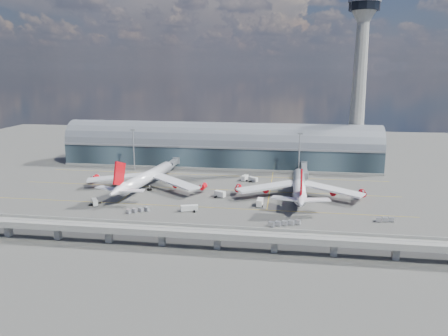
# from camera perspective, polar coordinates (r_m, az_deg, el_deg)

# --- Properties ---
(ground) EXTENTS (500.00, 500.00, 0.00)m
(ground) POSITION_cam_1_polar(r_m,az_deg,el_deg) (210.64, -3.83, -4.21)
(ground) COLOR #474744
(ground) RESTS_ON ground
(taxi_lines) EXTENTS (200.00, 80.12, 0.01)m
(taxi_lines) POSITION_cam_1_polar(r_m,az_deg,el_deg) (231.39, -2.67, -2.60)
(taxi_lines) COLOR gold
(taxi_lines) RESTS_ON ground
(terminal) EXTENTS (200.00, 30.00, 28.00)m
(terminal) POSITION_cam_1_polar(r_m,az_deg,el_deg) (282.48, -0.50, 2.65)
(terminal) COLOR #1C272E
(terminal) RESTS_ON ground
(control_tower) EXTENTS (19.00, 19.00, 103.00)m
(control_tower) POSITION_cam_1_polar(r_m,az_deg,el_deg) (282.64, 17.22, 10.31)
(control_tower) COLOR gray
(control_tower) RESTS_ON ground
(guideway) EXTENTS (220.00, 8.50, 7.20)m
(guideway) POSITION_cam_1_polar(r_m,az_deg,el_deg) (158.62, -8.11, -8.20)
(guideway) COLOR gray
(guideway) RESTS_ON ground
(floodlight_mast_left) EXTENTS (3.00, 0.70, 25.70)m
(floodlight_mast_left) POSITION_cam_1_polar(r_m,az_deg,el_deg) (272.64, -11.72, 2.49)
(floodlight_mast_left) COLOR gray
(floodlight_mast_left) RESTS_ON ground
(floodlight_mast_right) EXTENTS (3.00, 0.70, 25.70)m
(floodlight_mast_right) POSITION_cam_1_polar(r_m,az_deg,el_deg) (256.17, 9.80, 1.90)
(floodlight_mast_right) COLOR gray
(floodlight_mast_right) RESTS_ON ground
(airliner_left) EXTENTS (65.63, 69.05, 21.05)m
(airliner_left) POSITION_cam_1_polar(r_m,az_deg,el_deg) (230.49, -10.27, -1.32)
(airliner_left) COLOR white
(airliner_left) RESTS_ON ground
(airliner_right) EXTENTS (63.31, 66.14, 21.05)m
(airliner_right) POSITION_cam_1_polar(r_m,az_deg,el_deg) (215.36, 9.80, -2.47)
(airliner_right) COLOR white
(airliner_right) RESTS_ON ground
(jet_bridge_left) EXTENTS (4.40, 28.00, 7.25)m
(jet_bridge_left) POSITION_cam_1_polar(r_m,az_deg,el_deg) (265.22, -6.85, 0.51)
(jet_bridge_left) COLOR gray
(jet_bridge_left) RESTS_ON ground
(jet_bridge_right) EXTENTS (4.40, 32.00, 7.25)m
(jet_bridge_right) POSITION_cam_1_polar(r_m,az_deg,el_deg) (254.29, 10.43, -0.16)
(jet_bridge_right) COLOR gray
(jet_bridge_right) RESTS_ON ground
(service_truck_0) EXTENTS (5.07, 6.46, 2.61)m
(service_truck_0) POSITION_cam_1_polar(r_m,az_deg,el_deg) (211.54, -16.53, -4.28)
(service_truck_0) COLOR silver
(service_truck_0) RESTS_ON ground
(service_truck_1) EXTENTS (5.93, 4.54, 3.13)m
(service_truck_1) POSITION_cam_1_polar(r_m,az_deg,el_deg) (214.43, -0.54, -3.42)
(service_truck_1) COLOR silver
(service_truck_1) RESTS_ON ground
(service_truck_2) EXTENTS (7.94, 4.33, 2.77)m
(service_truck_2) POSITION_cam_1_polar(r_m,az_deg,el_deg) (194.63, -4.54, -5.24)
(service_truck_2) COLOR silver
(service_truck_2) RESTS_ON ground
(service_truck_3) EXTENTS (3.07, 6.69, 3.16)m
(service_truck_3) POSITION_cam_1_polar(r_m,az_deg,el_deg) (202.12, 4.71, -4.49)
(service_truck_3) COLOR silver
(service_truck_3) RESTS_ON ground
(service_truck_4) EXTENTS (3.94, 5.69, 3.01)m
(service_truck_4) POSITION_cam_1_polar(r_m,az_deg,el_deg) (245.56, 2.73, -1.31)
(service_truck_4) COLOR silver
(service_truck_4) RESTS_ON ground
(service_truck_5) EXTENTS (5.62, 4.78, 2.61)m
(service_truck_5) POSITION_cam_1_polar(r_m,az_deg,el_deg) (243.48, 3.83, -1.49)
(service_truck_5) COLOR silver
(service_truck_5) RESTS_ON ground
(cargo_train_0) EXTENTS (10.12, 6.69, 1.78)m
(cargo_train_0) POSITION_cam_1_polar(r_m,az_deg,el_deg) (196.54, -11.19, -5.43)
(cargo_train_0) COLOR gray
(cargo_train_0) RESTS_ON ground
(cargo_train_1) EXTENTS (13.53, 6.60, 1.84)m
(cargo_train_1) POSITION_cam_1_polar(r_m,az_deg,el_deg) (179.08, 7.92, -7.15)
(cargo_train_1) COLOR gray
(cargo_train_1) RESTS_ON ground
(cargo_train_2) EXTENTS (8.01, 3.04, 1.75)m
(cargo_train_2) POSITION_cam_1_polar(r_m,az_deg,el_deg) (193.28, 20.31, -6.35)
(cargo_train_2) COLOR gray
(cargo_train_2) RESTS_ON ground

